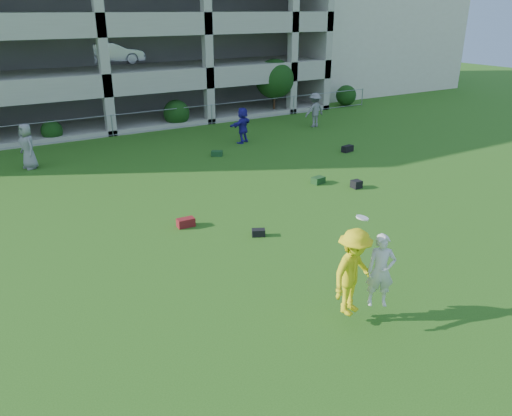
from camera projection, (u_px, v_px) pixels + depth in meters
ground at (341, 296)px, 12.10m from camera, size 100.00×100.00×0.00m
stucco_building at (338, 27)px, 43.52m from camera, size 16.00×14.00×10.00m
bystander_c at (27, 146)px, 21.41m from camera, size 0.87×1.10×1.97m
bystander_d at (243, 125)px, 25.59m from camera, size 1.75×1.27×1.83m
bystander_f at (315, 110)px, 29.04m from camera, size 1.31×0.81×1.96m
bag_red_a at (186, 222)px, 15.90m from camera, size 0.56×0.32×0.28m
bag_black_b at (258, 233)px, 15.26m from camera, size 0.47×0.40×0.22m
bag_green_c at (318, 180)px, 19.85m from camera, size 0.55×0.42×0.26m
crate_d at (356, 184)px, 19.34m from camera, size 0.36×0.36×0.30m
bag_black_e at (347, 149)px, 24.22m from camera, size 0.65×0.41×0.30m
bag_green_g at (217, 153)px, 23.53m from camera, size 0.58×0.54×0.25m
frisbee_contest at (358, 272)px, 10.68m from camera, size 1.72×1.07×2.19m
parking_garage at (63, 16)px, 31.83m from camera, size 30.00×14.00×12.00m
fence at (112, 125)px, 26.95m from camera, size 36.06×0.06×1.20m
shrub_row at (184, 99)px, 29.38m from camera, size 34.38×2.52×3.50m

